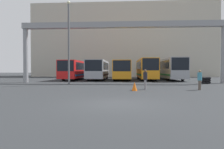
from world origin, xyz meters
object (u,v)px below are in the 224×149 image
object	(u,v)px
bus_slot_4	(170,68)
bus_slot_2	(122,69)
bus_slot_3	(146,68)
pedestrian_near_left	(200,79)
bus_slot_1	(98,69)
tire_stack	(206,80)
bus_slot_0	(76,69)
lamp_post	(69,40)
pedestrian_mid_right	(145,79)
traffic_cone	(134,86)

from	to	relation	value
bus_slot_4	bus_slot_2	bearing A→B (deg)	-172.33
bus_slot_3	pedestrian_near_left	bearing A→B (deg)	-81.28
bus_slot_1	tire_stack	distance (m)	15.87
bus_slot_0	lamp_post	bearing A→B (deg)	-79.71
pedestrian_near_left	tire_stack	world-z (taller)	pedestrian_near_left
bus_slot_2	pedestrian_mid_right	xyz separation A→B (m)	(2.05, -15.43, -0.85)
tire_stack	lamp_post	bearing A→B (deg)	-169.29
tire_stack	lamp_post	xyz separation A→B (m)	(-15.57, -2.95, 4.49)
bus_slot_1	pedestrian_mid_right	distance (m)	16.55
bus_slot_1	bus_slot_4	bearing A→B (deg)	5.08
bus_slot_2	traffic_cone	xyz separation A→B (m)	(1.13, -16.48, -1.38)
bus_slot_1	bus_slot_4	size ratio (longest dim) A/B	0.83
bus_slot_0	bus_slot_4	distance (m)	15.37
bus_slot_1	pedestrian_near_left	size ratio (longest dim) A/B	6.38
bus_slot_0	bus_slot_1	size ratio (longest dim) A/B	1.14
pedestrian_mid_right	lamp_post	size ratio (longest dim) A/B	0.18
traffic_cone	lamp_post	world-z (taller)	lamp_post
pedestrian_mid_right	tire_stack	world-z (taller)	pedestrian_mid_right
bus_slot_1	pedestrian_near_left	bearing A→B (deg)	-56.81
traffic_cone	tire_stack	distance (m)	12.44
bus_slot_4	pedestrian_near_left	bearing A→B (deg)	-94.63
traffic_cone	tire_stack	world-z (taller)	tire_stack
bus_slot_3	lamp_post	world-z (taller)	lamp_post
bus_slot_0	bus_slot_4	bearing A→B (deg)	1.19
bus_slot_2	bus_slot_3	distance (m)	3.91
bus_slot_4	traffic_cone	world-z (taller)	bus_slot_4
bus_slot_2	pedestrian_near_left	size ratio (longest dim) A/B	6.37
bus_slot_1	lamp_post	size ratio (longest dim) A/B	1.14
bus_slot_2	lamp_post	world-z (taller)	lamp_post
bus_slot_1	traffic_cone	xyz separation A→B (m)	(4.97, -16.49, -1.43)
bus_slot_1	traffic_cone	distance (m)	17.28
bus_slot_0	lamp_post	size ratio (longest dim) A/B	1.30
bus_slot_2	bus_slot_4	world-z (taller)	bus_slot_4
bus_slot_4	tire_stack	size ratio (longest dim) A/B	11.80
bus_slot_0	tire_stack	xyz separation A→B (m)	(17.63, -8.42, -1.37)
bus_slot_4	bus_slot_1	bearing A→B (deg)	-174.92
bus_slot_0	bus_slot_2	bearing A→B (deg)	-5.31
tire_stack	traffic_cone	bearing A→B (deg)	-135.18
bus_slot_0	traffic_cone	distance (m)	19.37
pedestrian_mid_right	lamp_post	world-z (taller)	lamp_post
bus_slot_1	pedestrian_mid_right	world-z (taller)	bus_slot_1
bus_slot_3	pedestrian_mid_right	size ratio (longest dim) A/B	7.16
bus_slot_4	lamp_post	size ratio (longest dim) A/B	1.37
bus_slot_2	lamp_post	size ratio (longest dim) A/B	1.14
lamp_post	bus_slot_0	bearing A→B (deg)	100.29
pedestrian_mid_right	tire_stack	bearing A→B (deg)	-36.50
bus_slot_1	lamp_post	xyz separation A→B (m)	(-1.78, -10.66, 3.09)
bus_slot_1	tire_stack	size ratio (longest dim) A/B	9.83
bus_slot_2	bus_slot_3	size ratio (longest dim) A/B	0.87
bus_slot_4	pedestrian_near_left	world-z (taller)	bus_slot_4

